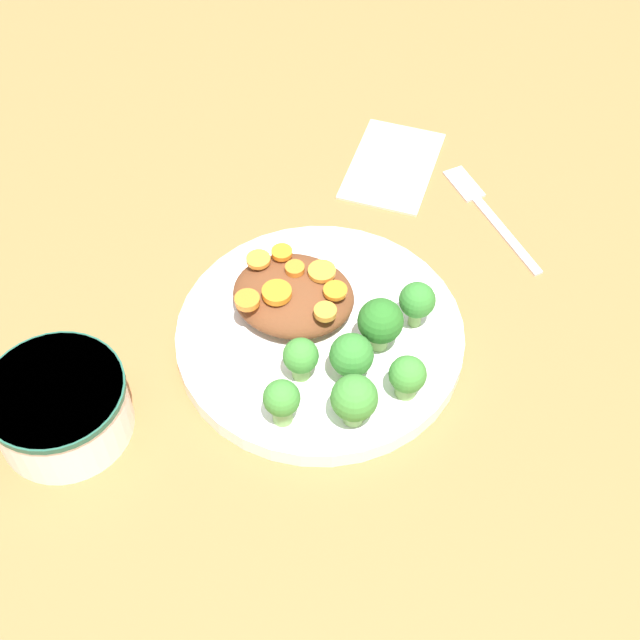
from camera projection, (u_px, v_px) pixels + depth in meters
ground_plane at (320, 342)px, 0.85m from camera, size 4.00×4.00×0.00m
plate at (320, 334)px, 0.84m from camera, size 0.27×0.27×0.02m
dip_bowl at (60, 405)px, 0.76m from camera, size 0.12×0.12×0.06m
stew_mound at (293, 295)px, 0.83m from camera, size 0.10×0.12×0.04m
broccoli_floret_0 at (381, 321)px, 0.79m from camera, size 0.04×0.04×0.06m
broccoli_floret_1 at (354, 399)px, 0.75m from camera, size 0.04×0.04×0.05m
broccoli_floret_2 at (287, 402)px, 0.75m from camera, size 0.03×0.03×0.05m
broccoli_floret_3 at (407, 376)px, 0.77m from camera, size 0.03×0.03×0.04m
broccoli_floret_4 at (352, 356)px, 0.77m from camera, size 0.04×0.04×0.05m
broccoli_floret_5 at (302, 358)px, 0.78m from camera, size 0.03×0.03×0.05m
broccoli_floret_6 at (417, 301)px, 0.81m from camera, size 0.03×0.03×0.05m
carrot_slice_0 at (322, 271)px, 0.83m from camera, size 0.03×0.03×0.00m
carrot_slice_1 at (325, 312)px, 0.80m from camera, size 0.02×0.02×0.01m
carrot_slice_2 at (278, 289)px, 0.81m from camera, size 0.03×0.03×0.01m
carrot_slice_3 at (258, 259)px, 0.84m from camera, size 0.02×0.02×0.00m
carrot_slice_4 at (282, 252)px, 0.84m from camera, size 0.02×0.02×0.01m
carrot_slice_5 at (335, 291)px, 0.81m from camera, size 0.02×0.02×0.00m
carrot_slice_6 at (247, 300)px, 0.80m from camera, size 0.02×0.02×0.01m
carrot_slice_7 at (295, 268)px, 0.83m from camera, size 0.02×0.02×0.01m
fork at (484, 208)px, 0.95m from camera, size 0.14×0.13×0.01m
napkin at (396, 165)px, 1.00m from camera, size 0.14×0.09×0.01m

